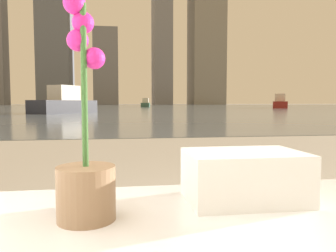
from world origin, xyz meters
name	(u,v)px	position (x,y,z in m)	size (l,w,h in m)	color
potted_orchid	(86,163)	(-0.47, 0.76, 0.64)	(0.12, 0.12, 0.45)	#8C6B4C
towel_stack	(244,176)	(-0.10, 0.84, 0.59)	(0.28, 0.19, 0.12)	white
harbor_water	(121,106)	(0.00, 62.00, 0.01)	(180.00, 110.00, 0.01)	slate
harbor_boat_0	(64,103)	(-4.21, 23.88, 0.69)	(4.31, 5.29, 1.94)	#2D2D33
harbor_boat_2	(280,103)	(20.77, 41.06, 0.68)	(3.75, 5.31, 1.90)	maroon
harbor_boat_3	(146,104)	(4.00, 55.34, 0.53)	(1.88, 4.11, 1.49)	#335647
skyline_tower_1	(55,45)	(-21.81, 118.00, 20.41)	(10.49, 13.81, 40.82)	slate
skyline_tower_2	(106,67)	(-4.85, 118.00, 13.10)	(8.41, 9.75, 26.21)	slate
skyline_tower_3	(162,9)	(14.90, 118.00, 33.82)	(6.28, 12.23, 67.63)	slate
skyline_tower_4	(206,30)	(31.25, 118.00, 27.04)	(11.62, 12.89, 54.09)	gray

